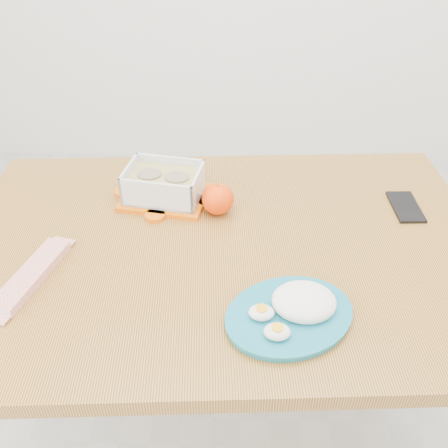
{
  "coord_description": "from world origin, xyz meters",
  "views": [
    {
      "loc": [
        -0.12,
        -0.93,
        1.52
      ],
      "look_at": [
        -0.15,
        0.01,
        0.81
      ],
      "focal_mm": 40.0,
      "sensor_mm": 36.0,
      "label": 1
    }
  ],
  "objects_px": {
    "food_container": "(164,185)",
    "orange_fruit": "(218,199)",
    "smartphone": "(406,207)",
    "rice_plate": "(294,309)",
    "dining_table": "(224,271)"
  },
  "relations": [
    {
      "from": "food_container",
      "to": "orange_fruit",
      "type": "distance_m",
      "value": 0.16
    },
    {
      "from": "food_container",
      "to": "smartphone",
      "type": "distance_m",
      "value": 0.65
    },
    {
      "from": "orange_fruit",
      "to": "rice_plate",
      "type": "relative_size",
      "value": 0.24
    },
    {
      "from": "dining_table",
      "to": "orange_fruit",
      "type": "bearing_deg",
      "value": 95.29
    },
    {
      "from": "dining_table",
      "to": "smartphone",
      "type": "bearing_deg",
      "value": 15.42
    },
    {
      "from": "dining_table",
      "to": "rice_plate",
      "type": "relative_size",
      "value": 3.8
    },
    {
      "from": "dining_table",
      "to": "orange_fruit",
      "type": "xyz_separation_m",
      "value": [
        -0.02,
        0.13,
        0.13
      ]
    },
    {
      "from": "smartphone",
      "to": "food_container",
      "type": "bearing_deg",
      "value": 175.43
    },
    {
      "from": "dining_table",
      "to": "smartphone",
      "type": "xyz_separation_m",
      "value": [
        0.48,
        0.17,
        0.09
      ]
    },
    {
      "from": "food_container",
      "to": "orange_fruit",
      "type": "bearing_deg",
      "value": -11.24
    },
    {
      "from": "food_container",
      "to": "smartphone",
      "type": "height_order",
      "value": "food_container"
    },
    {
      "from": "dining_table",
      "to": "food_container",
      "type": "xyz_separation_m",
      "value": [
        -0.17,
        0.19,
        0.14
      ]
    },
    {
      "from": "orange_fruit",
      "to": "dining_table",
      "type": "bearing_deg",
      "value": -80.95
    },
    {
      "from": "orange_fruit",
      "to": "rice_plate",
      "type": "bearing_deg",
      "value": -64.74
    },
    {
      "from": "rice_plate",
      "to": "smartphone",
      "type": "xyz_separation_m",
      "value": [
        0.33,
        0.4,
        -0.02
      ]
    }
  ]
}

